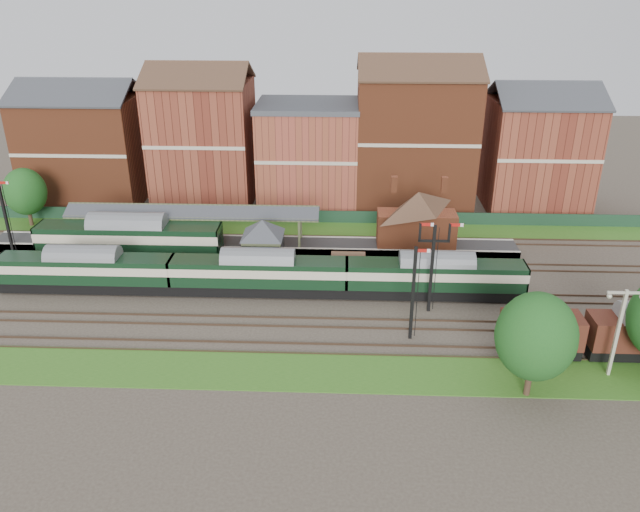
{
  "coord_description": "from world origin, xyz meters",
  "views": [
    {
      "loc": [
        4.5,
        -50.12,
        26.85
      ],
      "look_at": [
        2.39,
        2.0,
        3.0
      ],
      "focal_mm": 35.0,
      "sensor_mm": 36.0,
      "label": 1
    }
  ],
  "objects_px": {
    "dmu_train": "(259,273)",
    "goods_van_a": "(541,332)",
    "signal_box": "(263,248)",
    "semaphore_bracket": "(433,263)",
    "platform_railcar": "(130,239)"
  },
  "relations": [
    {
      "from": "semaphore_bracket",
      "to": "dmu_train",
      "type": "distance_m",
      "value": 15.5
    },
    {
      "from": "semaphore_bracket",
      "to": "dmu_train",
      "type": "xyz_separation_m",
      "value": [
        -15.1,
        2.5,
        -2.48
      ]
    },
    {
      "from": "platform_railcar",
      "to": "semaphore_bracket",
      "type": "bearing_deg",
      "value": -17.28
    },
    {
      "from": "semaphore_bracket",
      "to": "dmu_train",
      "type": "bearing_deg",
      "value": 170.6
    },
    {
      "from": "dmu_train",
      "to": "platform_railcar",
      "type": "xyz_separation_m",
      "value": [
        -13.84,
        6.5,
        0.32
      ]
    },
    {
      "from": "dmu_train",
      "to": "goods_van_a",
      "type": "xyz_separation_m",
      "value": [
        22.67,
        -9.0,
        -0.12
      ]
    },
    {
      "from": "signal_box",
      "to": "dmu_train",
      "type": "distance_m",
      "value": 3.41
    },
    {
      "from": "signal_box",
      "to": "dmu_train",
      "type": "height_order",
      "value": "signal_box"
    },
    {
      "from": "semaphore_bracket",
      "to": "signal_box",
      "type": "bearing_deg",
      "value": 159.08
    },
    {
      "from": "goods_van_a",
      "to": "dmu_train",
      "type": "bearing_deg",
      "value": 158.35
    },
    {
      "from": "semaphore_bracket",
      "to": "platform_railcar",
      "type": "bearing_deg",
      "value": 162.72
    },
    {
      "from": "semaphore_bracket",
      "to": "goods_van_a",
      "type": "height_order",
      "value": "semaphore_bracket"
    },
    {
      "from": "signal_box",
      "to": "dmu_train",
      "type": "bearing_deg",
      "value": -91.03
    },
    {
      "from": "dmu_train",
      "to": "goods_van_a",
      "type": "distance_m",
      "value": 24.39
    },
    {
      "from": "semaphore_bracket",
      "to": "platform_railcar",
      "type": "distance_m",
      "value": 30.38
    }
  ]
}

